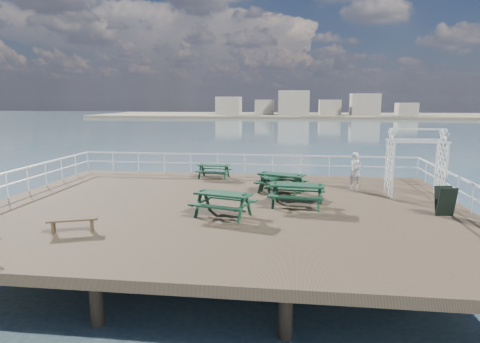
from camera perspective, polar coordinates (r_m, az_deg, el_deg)
name	(u,v)px	position (r m, az deg, el deg)	size (l,w,h in m)	color
ground	(223,209)	(16.29, -2.23, -5.04)	(18.00, 14.00, 0.30)	brown
sea_backdrop	(325,112)	(149.99, 11.25, 7.73)	(300.00, 300.00, 9.20)	#3E5869
railing	(231,171)	(18.56, -1.15, 0.02)	(17.77, 13.76, 1.10)	white
picnic_table_a	(214,168)	(21.78, -3.49, 0.43)	(1.73, 1.45, 0.78)	#163C25
picnic_table_b	(281,179)	(18.34, 5.53, -1.01)	(2.34, 2.13, 0.94)	#163C25
picnic_table_c	(281,180)	(18.39, 5.53, -1.17)	(2.18, 2.02, 0.85)	#163C25
picnic_table_d	(223,199)	(14.63, -2.26, -3.72)	(2.26, 2.01, 0.93)	#163C25
picnic_table_e	(297,190)	(16.05, 7.64, -2.51)	(2.17, 1.83, 0.97)	#163C25
flat_bench_far	(73,222)	(13.91, -21.42, -6.29)	(1.49, 0.86, 0.42)	brown
trellis_arbor	(415,166)	(19.07, 22.35, 0.67)	(2.27, 1.25, 2.80)	white
sandwich_board	(445,202)	(16.29, 25.68, -3.63)	(0.70, 0.57, 1.04)	black
person	(356,171)	(19.51, 15.17, 0.04)	(0.61, 0.40, 1.68)	white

